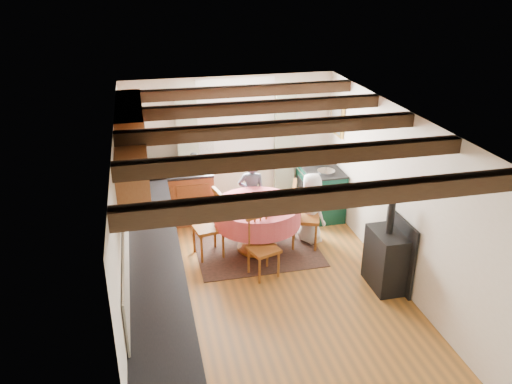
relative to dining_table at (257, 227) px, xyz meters
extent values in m
cube|color=#A86927|center=(-0.10, -1.16, -0.40)|extent=(3.60, 5.50, 0.00)
cube|color=white|center=(-0.10, -1.16, 2.00)|extent=(3.60, 5.50, 0.00)
cube|color=silver|center=(-0.10, 1.59, 0.80)|extent=(3.60, 0.00, 2.40)
cube|color=silver|center=(-0.10, -3.91, 0.80)|extent=(3.60, 0.00, 2.40)
cube|color=silver|center=(-1.90, -1.16, 0.80)|extent=(0.00, 5.50, 2.40)
cube|color=silver|center=(1.70, -1.16, 0.80)|extent=(0.00, 5.50, 2.40)
cube|color=black|center=(-0.10, -3.16, 1.91)|extent=(3.60, 0.16, 0.16)
cube|color=black|center=(-0.10, -2.16, 1.91)|extent=(3.60, 0.16, 0.16)
cube|color=black|center=(-0.10, -1.16, 1.91)|extent=(3.60, 0.16, 0.16)
cube|color=black|center=(-0.10, -0.16, 1.91)|extent=(3.60, 0.16, 0.16)
cube|color=black|center=(-0.10, 0.84, 1.91)|extent=(3.60, 0.16, 0.16)
cube|color=beige|center=(-1.88, -0.86, 0.80)|extent=(0.02, 4.50, 0.55)
cube|color=beige|center=(-1.10, 1.57, 0.80)|extent=(1.40, 0.02, 0.55)
cube|color=brown|center=(-1.60, -1.16, 0.04)|extent=(0.60, 5.30, 0.88)
cube|color=brown|center=(-1.15, 1.29, 0.04)|extent=(1.30, 0.60, 0.88)
cube|color=black|center=(-1.58, -1.16, 0.50)|extent=(0.64, 5.30, 0.04)
cube|color=black|center=(-1.15, 1.27, 0.50)|extent=(1.30, 0.64, 0.04)
cube|color=brown|center=(-1.73, 0.04, 1.55)|extent=(0.34, 1.80, 0.90)
cube|color=brown|center=(-1.73, -1.46, 1.50)|extent=(0.34, 0.90, 0.70)
cube|color=white|center=(0.00, 1.58, 1.20)|extent=(1.34, 0.03, 1.54)
cube|color=white|center=(0.00, 1.58, 1.20)|extent=(1.20, 0.01, 1.40)
cube|color=#9DA583|center=(-0.85, 1.49, 0.70)|extent=(0.35, 0.10, 2.10)
cube|color=#9DA583|center=(0.85, 1.49, 0.70)|extent=(0.35, 0.10, 2.10)
cylinder|color=black|center=(0.00, 1.49, 1.80)|extent=(2.00, 0.03, 0.03)
cube|color=gold|center=(1.67, 1.14, 1.30)|extent=(0.04, 0.50, 0.60)
cylinder|color=silver|center=(0.95, 1.56, 1.30)|extent=(0.30, 0.02, 0.30)
cube|color=#52322B|center=(0.00, 0.00, -0.39)|extent=(1.88, 1.46, 0.01)
imported|color=#393E4A|center=(0.08, 0.76, 0.22)|extent=(0.50, 0.38, 1.23)
imported|color=silver|center=(0.89, 0.10, 0.18)|extent=(0.51, 0.65, 1.16)
imported|color=silver|center=(-0.03, -0.07, 0.42)|extent=(0.30, 0.30, 0.06)
imported|color=silver|center=(0.07, -0.36, 0.42)|extent=(0.21, 0.21, 0.05)
imported|color=silver|center=(0.23, -0.31, 0.45)|extent=(0.15, 0.15, 0.10)
cylinder|color=#262628|center=(-1.40, 1.25, 0.63)|extent=(0.13, 0.13, 0.22)
cylinder|color=#262628|center=(-1.02, 1.35, 0.62)|extent=(0.17, 0.17, 0.19)
cylinder|color=#262628|center=(-0.79, 1.22, 0.68)|extent=(0.11, 0.11, 0.31)
camera|label=1|loc=(-1.61, -6.81, 3.69)|focal=36.22mm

